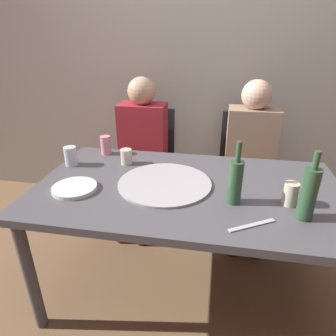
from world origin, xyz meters
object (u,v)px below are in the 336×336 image
(chair_left, at_px, (146,157))
(tumbler_near, at_px, (290,194))
(table_knife, at_px, (252,225))
(guest_in_beanie, at_px, (251,156))
(tumbler_far, at_px, (126,157))
(soda_can, at_px, (106,145))
(pizza_tray, at_px, (165,183))
(beer_bottle, at_px, (309,193))
(guest_in_sweater, at_px, (141,149))
(wine_glass, at_px, (71,156))
(plate_stack, at_px, (75,188))
(dining_table, at_px, (188,198))
(wine_bottle, at_px, (235,181))
(chair_right, at_px, (247,164))

(chair_left, bearing_deg, tumbler_near, 134.58)
(table_knife, bearing_deg, guest_in_beanie, -125.14)
(tumbler_near, distance_m, tumbler_far, 0.94)
(tumbler_far, relative_size, soda_can, 0.77)
(pizza_tray, height_order, guest_in_beanie, guest_in_beanie)
(tumbler_near, height_order, table_knife, tumbler_near)
(table_knife, height_order, chair_left, chair_left)
(tumbler_near, bearing_deg, guest_in_beanie, 97.27)
(beer_bottle, relative_size, guest_in_beanie, 0.27)
(beer_bottle, bearing_deg, tumbler_near, 111.61)
(soda_can, height_order, guest_in_beanie, guest_in_beanie)
(guest_in_sweater, bearing_deg, tumbler_near, 139.57)
(wine_glass, distance_m, table_knife, 1.12)
(beer_bottle, bearing_deg, guest_in_beanie, 99.04)
(beer_bottle, relative_size, chair_left, 0.35)
(plate_stack, bearing_deg, dining_table, 14.14)
(wine_bottle, xyz_separation_m, chair_left, (-0.68, 0.97, -0.32))
(plate_stack, bearing_deg, tumbler_far, 66.01)
(plate_stack, relative_size, guest_in_beanie, 0.19)
(wine_glass, bearing_deg, wine_bottle, -15.67)
(plate_stack, height_order, table_knife, plate_stack)
(wine_glass, relative_size, plate_stack, 0.51)
(tumbler_far, distance_m, plate_stack, 0.40)
(wine_glass, bearing_deg, table_knife, -23.49)
(dining_table, distance_m, pizza_tray, 0.15)
(tumbler_near, bearing_deg, plate_stack, -177.46)
(dining_table, xyz_separation_m, soda_can, (-0.59, 0.36, 0.13))
(dining_table, xyz_separation_m, table_knife, (0.30, -0.30, 0.08))
(dining_table, distance_m, table_knife, 0.43)
(dining_table, distance_m, chair_right, 0.94)
(wine_glass, height_order, plate_stack, wine_glass)
(pizza_tray, xyz_separation_m, table_knife, (0.43, -0.30, -0.00))
(beer_bottle, height_order, table_knife, beer_bottle)
(wine_glass, distance_m, guest_in_sweater, 0.63)
(wine_bottle, bearing_deg, guest_in_sweater, 129.58)
(dining_table, distance_m, soda_can, 0.70)
(wine_glass, bearing_deg, beer_bottle, -15.52)
(tumbler_near, xyz_separation_m, plate_stack, (-1.05, -0.05, -0.04))
(tumbler_far, height_order, chair_right, chair_right)
(soda_can, bearing_deg, chair_right, 26.86)
(table_knife, relative_size, chair_left, 0.24)
(chair_left, relative_size, guest_in_sweater, 0.77)
(tumbler_far, bearing_deg, chair_left, 93.90)
(table_knife, bearing_deg, tumbler_far, -67.08)
(wine_glass, bearing_deg, soda_can, 56.12)
(beer_bottle, relative_size, plate_stack, 1.37)
(dining_table, distance_m, wine_bottle, 0.32)
(soda_can, bearing_deg, table_knife, -36.50)
(tumbler_near, height_order, tumbler_far, tumbler_near)
(table_knife, relative_size, guest_in_beanie, 0.19)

